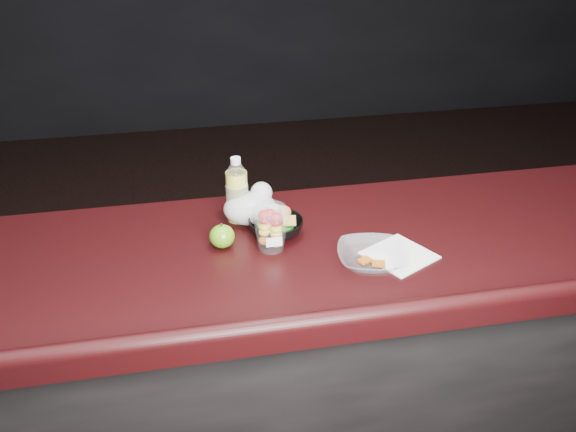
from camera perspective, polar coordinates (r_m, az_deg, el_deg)
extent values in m
cube|color=black|center=(2.10, 0.23, -15.28)|extent=(4.00, 0.65, 0.98)
cube|color=black|center=(1.78, 0.26, -3.39)|extent=(4.06, 0.71, 0.04)
cylinder|color=yellow|center=(1.89, -4.55, 1.77)|extent=(0.06, 0.06, 0.15)
cylinder|color=white|center=(1.89, -4.55, 1.77)|extent=(0.07, 0.07, 0.15)
cone|color=white|center=(1.85, -4.65, 4.28)|extent=(0.06, 0.06, 0.03)
cylinder|color=white|center=(1.84, -4.68, 4.92)|extent=(0.03, 0.03, 0.02)
cylinder|color=#072D99|center=(1.89, -4.55, 1.77)|extent=(0.07, 0.07, 0.07)
ellipsoid|color=white|center=(1.72, -1.56, 0.37)|extent=(0.10, 0.10, 0.06)
ellipsoid|color=#307B0E|center=(1.77, -5.89, -1.81)|extent=(0.07, 0.07, 0.07)
cylinder|color=black|center=(1.76, -5.94, -0.81)|extent=(0.01, 0.01, 0.01)
ellipsoid|color=silver|center=(1.88, -3.40, 0.70)|extent=(0.16, 0.13, 0.09)
sphere|color=silver|center=(1.89, -2.38, 2.07)|extent=(0.07, 0.07, 0.07)
imported|color=black|center=(1.83, -1.09, -1.00)|extent=(0.16, 0.16, 0.05)
cylinder|color=#0F470C|center=(1.82, -1.10, -0.73)|extent=(0.11, 0.11, 0.01)
ellipsoid|color=red|center=(1.82, -1.29, 0.10)|extent=(0.05, 0.05, 0.04)
cylinder|color=beige|center=(1.81, -1.30, 0.72)|extent=(0.04, 0.04, 0.01)
ellipsoid|color=white|center=(1.79, -1.84, -0.74)|extent=(0.03, 0.03, 0.04)
imported|color=silver|center=(1.71, 7.52, -3.68)|extent=(0.22, 0.22, 0.05)
cube|color=#990F0C|center=(1.71, 6.85, -3.94)|extent=(0.04, 0.04, 0.01)
cube|color=#990F0C|center=(1.71, 8.04, -4.21)|extent=(0.04, 0.03, 0.01)
cube|color=white|center=(1.77, 9.87, -3.45)|extent=(0.22, 0.22, 0.00)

